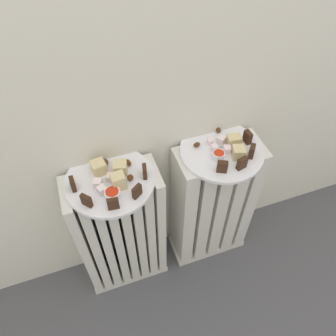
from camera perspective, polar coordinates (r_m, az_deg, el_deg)
name	(u,v)px	position (r m, az deg, el deg)	size (l,w,h in m)	color
ground_plane	(191,315)	(1.46, 3.97, -23.84)	(6.00, 6.00, 0.00)	#4C4C51
radiator_left	(121,233)	(1.27, -8.02, -10.94)	(0.31, 0.15, 0.61)	silver
radiator_right	(212,206)	(1.34, 7.54, -6.39)	(0.31, 0.15, 0.61)	silver
plate_left	(110,180)	(1.02, -9.90, -2.11)	(0.27, 0.27, 0.01)	white
plate_right	(222,151)	(1.09, 9.18, 2.91)	(0.27, 0.27, 0.01)	white
dark_cake_slice_left_0	(73,184)	(1.00, -16.01, -2.67)	(0.03, 0.01, 0.04)	#382114
dark_cake_slice_left_1	(86,201)	(0.95, -13.80, -5.46)	(0.03, 0.01, 0.04)	#382114
dark_cake_slice_left_2	(113,204)	(0.93, -9.38, -6.07)	(0.03, 0.01, 0.04)	#382114
dark_cake_slice_left_3	(137,191)	(0.95, -5.34, -4.02)	(0.03, 0.01, 0.04)	#382114
dark_cake_slice_left_4	(145,172)	(0.99, -4.02, -0.61)	(0.03, 0.01, 0.04)	#382114
marble_cake_slice_left_0	(118,181)	(0.97, -8.49, -2.26)	(0.04, 0.04, 0.05)	beige
marble_cake_slice_left_1	(99,167)	(1.02, -11.79, 0.10)	(0.04, 0.04, 0.04)	beige
marble_cake_slice_left_2	(120,168)	(1.01, -8.15, 0.04)	(0.04, 0.04, 0.04)	beige
turkish_delight_left_0	(102,190)	(0.98, -11.28, -3.67)	(0.02, 0.02, 0.02)	white
turkish_delight_left_1	(110,178)	(1.00, -9.87, -1.63)	(0.02, 0.02, 0.02)	white
turkish_delight_left_2	(98,183)	(0.99, -11.97, -2.58)	(0.02, 0.02, 0.02)	white
medjool_date_left_0	(128,162)	(1.03, -6.82, 0.94)	(0.03, 0.01, 0.02)	#4C2814
medjool_date_left_1	(105,162)	(1.05, -10.67, 0.99)	(0.03, 0.02, 0.01)	#4C2814
medjool_date_left_2	(130,178)	(1.00, -6.50, -1.65)	(0.02, 0.02, 0.02)	#4C2814
jam_bowl_left	(112,194)	(0.96, -9.51, -4.39)	(0.05, 0.05, 0.03)	white
dark_cake_slice_right_0	(222,167)	(1.01, 9.28, 0.21)	(0.03, 0.02, 0.04)	#382114
dark_cake_slice_right_1	(242,163)	(1.03, 12.56, 0.80)	(0.03, 0.02, 0.04)	#382114
dark_cake_slice_right_2	(252,151)	(1.08, 14.16, 2.81)	(0.03, 0.02, 0.04)	#382114
dark_cake_slice_right_3	(248,137)	(1.12, 13.48, 5.17)	(0.03, 0.02, 0.04)	#382114
marble_cake_slice_right_0	(239,152)	(1.07, 12.01, 2.64)	(0.04, 0.04, 0.04)	beige
marble_cake_slice_right_1	(234,140)	(1.10, 11.22, 4.64)	(0.04, 0.03, 0.04)	beige
turkish_delight_right_0	(227,150)	(1.08, 10.08, 3.14)	(0.02, 0.02, 0.02)	white
turkish_delight_right_1	(214,148)	(1.08, 7.95, 3.41)	(0.02, 0.02, 0.02)	white
turkish_delight_right_2	(210,141)	(1.10, 7.26, 4.55)	(0.02, 0.02, 0.02)	white
turkish_delight_right_3	(221,140)	(1.10, 9.10, 4.77)	(0.02, 0.02, 0.02)	white
medjool_date_right_0	(197,145)	(1.08, 4.96, 3.99)	(0.02, 0.02, 0.02)	#4C2814
medjool_date_right_1	(218,130)	(1.14, 8.58, 6.54)	(0.03, 0.02, 0.02)	#4C2814
jam_bowl_right	(219,155)	(1.05, 8.67, 2.18)	(0.04, 0.04, 0.03)	white
fork	(222,151)	(1.08, 9.17, 2.90)	(0.04, 0.09, 0.00)	#B7B7BC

